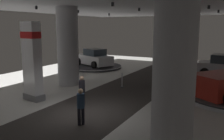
# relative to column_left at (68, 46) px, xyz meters

# --- Properties ---
(ground) EXTENTS (24.00, 44.00, 0.06)m
(ground) POSITION_rel_column_left_xyz_m (4.42, -4.36, -2.77)
(ground) COLOR silver
(column_left) EXTENTS (1.50, 1.50, 5.50)m
(column_left) POSITION_rel_column_left_xyz_m (0.00, 0.00, 0.00)
(column_left) COLOR #ADADB2
(column_left) RESTS_ON ground
(column_right) EXTENTS (1.42, 1.42, 5.50)m
(column_right) POSITION_rel_column_left_xyz_m (9.01, -5.74, 0.00)
(column_right) COLOR #ADADB2
(column_right) RESTS_ON ground
(brand_sign_pylon) EXTENTS (1.35, 0.85, 4.41)m
(brand_sign_pylon) POSITION_rel_column_left_xyz_m (0.63, -3.96, -0.48)
(brand_sign_pylon) COLOR slate
(brand_sign_pylon) RESTS_ON ground
(display_platform_far_left) EXTENTS (5.62, 5.62, 0.23)m
(display_platform_far_left) POSITION_rel_column_left_xyz_m (-2.31, 6.99, -2.62)
(display_platform_far_left) COLOR #333338
(display_platform_far_left) RESTS_ON ground
(display_car_far_left) EXTENTS (4.57, 3.42, 1.71)m
(display_car_far_left) POSITION_rel_column_left_xyz_m (-2.28, 6.98, -1.75)
(display_car_far_left) COLOR silver
(display_car_far_left) RESTS_ON display_platform_far_left
(visitor_walking_near) EXTENTS (0.32, 0.32, 1.59)m
(visitor_walking_near) POSITION_rel_column_left_xyz_m (5.14, -5.65, -1.84)
(visitor_walking_near) COLOR black
(visitor_walking_near) RESTS_ON ground
(visitor_walking_far) EXTENTS (0.32, 0.32, 1.59)m
(visitor_walking_far) POSITION_rel_column_left_xyz_m (3.65, -3.47, -1.84)
(visitor_walking_far) COLOR black
(visitor_walking_far) RESTS_ON ground
(stanchion_b) EXTENTS (0.28, 0.28, 1.01)m
(stanchion_b) POSITION_rel_column_left_xyz_m (3.76, 1.07, -2.38)
(stanchion_b) COLOR #333338
(stanchion_b) RESTS_ON ground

